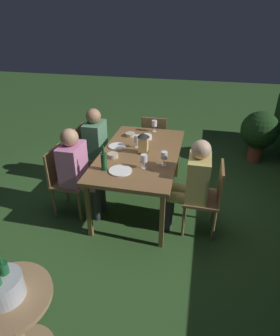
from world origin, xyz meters
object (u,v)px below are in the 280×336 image
object	(u,v)px
chair_head_near	(155,138)
bowl_bread	(113,155)
wine_glass_c	(144,159)
chair_side_left_a	(88,152)
bowl_olives	(130,134)
person_in_green	(100,144)
wine_glass_a	(164,156)
plate_b	(117,146)
chair_side_left_b	(65,178)
side_table	(13,317)
green_bottle_on_table	(104,161)
plate_a	(120,171)
person_in_pink	(78,169)
lantern_centerpiece	(143,142)
ice_bucket	(3,286)
dining_table	(140,156)
bowl_salad	(147,137)
wine_glass_b	(137,139)
potted_plant_by_hedge	(259,132)
chair_side_right_b	(208,195)
person_in_mustard	(192,182)
wine_glass_d	(154,124)

from	to	relation	value
chair_head_near	bowl_bread	distance (m)	1.37
chair_head_near	wine_glass_c	size ratio (longest dim) A/B	5.15
chair_side_left_a	bowl_olives	bearing A→B (deg)	99.30
person_in_green	wine_glass_a	xyz separation A→B (m)	(0.65, 1.02, 0.23)
bowl_bread	plate_b	bearing A→B (deg)	-172.94
person_in_green	chair_side_left_b	xyz separation A→B (m)	(0.77, -0.20, -0.15)
person_in_green	side_table	bearing A→B (deg)	5.75
green_bottle_on_table	wine_glass_c	size ratio (longest dim) A/B	1.72
plate_a	bowl_olives	size ratio (longest dim) A/B	1.90
person_in_pink	bowl_olives	distance (m)	0.99
lantern_centerpiece	side_table	world-z (taller)	lantern_centerpiece
wine_glass_a	wine_glass_c	world-z (taller)	same
chair_head_near	person_in_green	size ratio (longest dim) A/B	0.76
chair_side_left_a	person_in_pink	xyz separation A→B (m)	(0.77, 0.20, 0.15)
ice_bucket	dining_table	bearing A→B (deg)	168.88
plate_a	plate_b	bearing A→B (deg)	-160.15
person_in_pink	lantern_centerpiece	world-z (taller)	person_in_pink
dining_table	lantern_centerpiece	xyz separation A→B (m)	(0.00, 0.04, 0.20)
plate_a	bowl_salad	bearing A→B (deg)	173.68
plate_a	ice_bucket	xyz separation A→B (m)	(1.64, -0.31, 0.02)
chair_side_left_b	wine_glass_b	size ratio (longest dim) A/B	5.15
wine_glass_a	potted_plant_by_hedge	size ratio (longest dim) A/B	0.19
chair_side_right_b	plate_b	world-z (taller)	chair_side_right_b
dining_table	plate_b	distance (m)	0.35
bowl_olives	ice_bucket	bearing A→B (deg)	-3.75
person_in_green	bowl_bread	xyz separation A→B (m)	(0.59, 0.39, 0.14)
chair_side_left_a	bowl_olives	size ratio (longest dim) A/B	6.37
chair_side_left_a	ice_bucket	xyz separation A→B (m)	(2.55, 0.45, 0.29)
person_in_mustard	wine_glass_a	bearing A→B (deg)	-109.90
wine_glass_d	person_in_mustard	bearing A→B (deg)	29.17
dining_table	potted_plant_by_hedge	distance (m)	2.35
wine_glass_b	side_table	xyz separation A→B (m)	(2.30, -0.35, -0.41)
person_in_pink	dining_table	bearing A→B (deg)	119.59
chair_side_left_a	wine_glass_a	bearing A→B (deg)	61.90
plate_a	chair_head_near	bearing A→B (deg)	176.11
wine_glass_d	potted_plant_by_hedge	world-z (taller)	wine_glass_d
plate_b	chair_side_left_a	bearing A→B (deg)	-117.73
chair_side_left_a	potted_plant_by_hedge	bearing A→B (deg)	115.81
wine_glass_b	wine_glass_c	world-z (taller)	same
chair_side_left_b	bowl_olives	distance (m)	1.11
dining_table	person_in_mustard	bearing A→B (deg)	60.41
chair_side_right_b	wine_glass_d	size ratio (longest dim) A/B	5.15
chair_side_left_a	potted_plant_by_hedge	distance (m)	2.85
dining_table	plate_b	bearing A→B (deg)	-106.88
dining_table	lantern_centerpiece	distance (m)	0.21
plate_b	bowl_olives	bearing A→B (deg)	167.96
chair_head_near	plate_a	world-z (taller)	chair_head_near
wine_glass_d	plate_b	world-z (taller)	wine_glass_d
plate_a	plate_b	distance (m)	0.66
dining_table	person_in_pink	bearing A→B (deg)	-60.41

